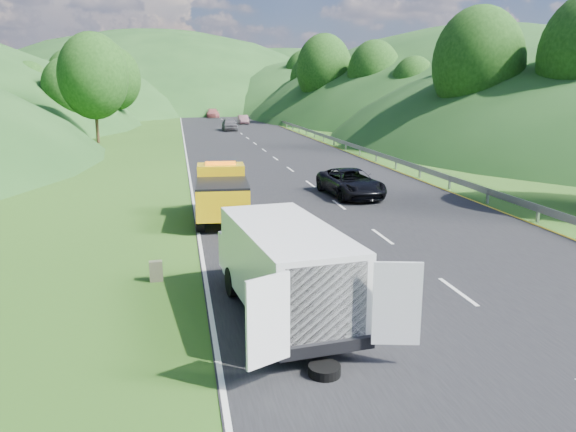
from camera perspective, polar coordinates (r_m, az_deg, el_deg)
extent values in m
plane|color=#38661E|center=(17.25, 4.82, -6.08)|extent=(320.00, 320.00, 0.00)
cube|color=black|center=(56.44, -3.37, 7.35)|extent=(14.00, 200.00, 0.02)
cube|color=gray|center=(69.98, 1.22, 8.48)|extent=(0.06, 140.00, 1.52)
cylinder|color=black|center=(26.07, -8.77, 1.49)|extent=(0.39, 0.97, 0.95)
cylinder|color=black|center=(26.10, -4.82, 1.61)|extent=(0.39, 0.97, 0.95)
cylinder|color=black|center=(22.37, -8.90, -0.44)|extent=(0.39, 0.97, 0.95)
cylinder|color=black|center=(22.40, -4.29, -0.30)|extent=(0.39, 0.97, 0.95)
cube|color=#DDAA0B|center=(25.11, -6.81, 3.20)|extent=(2.12, 1.63, 1.80)
cube|color=#DDAA0B|center=(23.06, -6.69, 1.72)|extent=(2.27, 3.34, 1.23)
cube|color=black|center=(22.94, -6.73, 3.34)|extent=(2.27, 3.34, 0.09)
cube|color=black|center=(26.32, -6.83, 2.51)|extent=(1.96, 1.24, 0.66)
cube|color=black|center=(26.92, -6.84, 2.33)|extent=(2.00, 0.30, 0.47)
cube|color=#DDAA0B|center=(26.55, -6.88, 3.94)|extent=(1.93, 0.85, 1.04)
cube|color=orange|center=(24.97, -6.87, 5.34)|extent=(1.34, 0.31, 0.15)
cube|color=black|center=(25.71, -6.86, 4.18)|extent=(1.80, 0.18, 0.85)
cylinder|color=black|center=(15.54, -5.58, -6.67)|extent=(0.41, 0.86, 0.83)
cylinder|color=black|center=(16.01, 0.95, -6.01)|extent=(0.41, 0.86, 0.83)
cylinder|color=black|center=(12.39, -1.99, -11.94)|extent=(0.41, 0.86, 0.83)
cylinder|color=black|center=(12.97, 6.07, -10.81)|extent=(0.41, 0.86, 0.83)
cube|color=silver|center=(13.75, -0.19, -4.95)|extent=(2.74, 5.58, 1.91)
cube|color=silver|center=(16.48, -3.21, -3.40)|extent=(2.16, 1.17, 1.03)
cube|color=black|center=(16.07, -3.06, -0.77)|extent=(1.94, 0.58, 0.86)
cube|color=black|center=(11.42, 3.89, -8.84)|extent=(1.75, 0.31, 1.65)
cube|color=silver|center=(10.62, -2.02, -10.58)|extent=(0.90, 0.50, 1.75)
cube|color=silver|center=(11.58, 11.01, -8.75)|extent=(0.97, 0.28, 1.75)
cube|color=black|center=(11.72, 4.01, -13.23)|extent=(2.07, 0.40, 0.26)
imported|color=white|center=(16.47, -5.33, -7.03)|extent=(0.61, 0.66, 1.47)
imported|color=#A3AA5B|center=(16.88, -2.31, -6.48)|extent=(0.54, 0.46, 0.96)
imported|color=black|center=(12.45, 2.06, -13.92)|extent=(1.11, 0.64, 1.71)
cube|color=#565641|center=(17.10, -13.26, -5.47)|extent=(0.40, 0.23, 0.62)
cylinder|color=black|center=(11.68, 3.72, -15.88)|extent=(0.66, 0.66, 0.20)
imported|color=black|center=(29.54, 6.35, 1.99)|extent=(2.76, 5.26, 1.41)
imported|color=#504E53|center=(73.35, -5.93, 8.62)|extent=(1.85, 4.61, 1.57)
imported|color=brown|center=(85.93, -4.57, 9.30)|extent=(1.38, 3.95, 1.30)
imported|color=#A65553|center=(103.46, -7.63, 9.87)|extent=(2.15, 5.29, 1.53)
imported|color=#976745|center=(121.66, -6.21, 10.38)|extent=(1.85, 4.61, 1.57)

